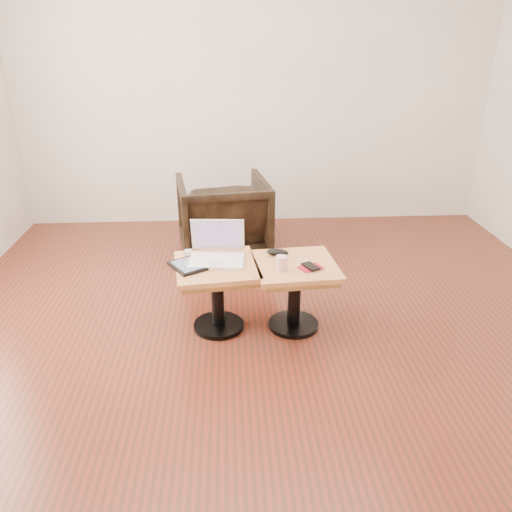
{
  "coord_description": "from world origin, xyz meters",
  "views": [
    {
      "loc": [
        -0.28,
        -2.63,
        1.76
      ],
      "look_at": [
        -0.11,
        0.18,
        0.51
      ],
      "focal_mm": 35.0,
      "sensor_mm": 36.0,
      "label": 1
    }
  ],
  "objects": [
    {
      "name": "laptop",
      "position": [
        -0.36,
        0.26,
        0.5
      ],
      "size": [
        0.36,
        0.31,
        0.24
      ],
      "rotation": [
        0.0,
        0.0,
        -0.07
      ],
      "color": "white",
      "rests_on": "side_table_left"
    },
    {
      "name": "tablet",
      "position": [
        -0.53,
        0.15,
        0.46
      ],
      "size": [
        0.28,
        0.29,
        0.02
      ],
      "rotation": [
        0.0,
        0.0,
        0.55
      ],
      "color": "black",
      "rests_on": "side_table_left"
    },
    {
      "name": "room_shell",
      "position": [
        0.0,
        0.0,
        1.35
      ],
      "size": [
        4.52,
        4.52,
        2.71
      ],
      "color": "#401F15",
      "rests_on": "ground"
    },
    {
      "name": "armchair",
      "position": [
        -0.32,
        1.38,
        0.34
      ],
      "size": [
        0.82,
        0.84,
        0.68
      ],
      "primitive_type": "imported",
      "rotation": [
        0.0,
        0.0,
        3.29
      ],
      "color": "black",
      "rests_on": "ground"
    },
    {
      "name": "side_table_left",
      "position": [
        -0.36,
        0.18,
        0.34
      ],
      "size": [
        0.56,
        0.56,
        0.46
      ],
      "rotation": [
        0.0,
        0.0,
        0.13
      ],
      "color": "black",
      "rests_on": "ground"
    },
    {
      "name": "phone_on_sleeve",
      "position": [
        0.21,
        0.09,
        0.46
      ],
      "size": [
        0.16,
        0.14,
        0.02
      ],
      "rotation": [
        0.0,
        0.0,
        0.45
      ],
      "color": "#A91521",
      "rests_on": "side_table_right"
    },
    {
      "name": "side_table_right",
      "position": [
        0.13,
        0.16,
        0.34
      ],
      "size": [
        0.54,
        0.54,
        0.46
      ],
      "rotation": [
        0.0,
        0.0,
        0.08
      ],
      "color": "black",
      "rests_on": "ground"
    },
    {
      "name": "earbuds_tangle",
      "position": [
        0.19,
        0.19,
        0.46
      ],
      "size": [
        0.07,
        0.05,
        0.01
      ],
      "color": "white",
      "rests_on": "side_table_right"
    },
    {
      "name": "glasses_case",
      "position": [
        0.03,
        0.29,
        0.48
      ],
      "size": [
        0.15,
        0.1,
        0.04
      ],
      "primitive_type": "ellipsoid",
      "rotation": [
        0.0,
        0.0,
        -0.26
      ],
      "color": "black",
      "rests_on": "side_table_right"
    },
    {
      "name": "charging_adapter",
      "position": [
        -0.55,
        0.35,
        0.47
      ],
      "size": [
        0.05,
        0.05,
        0.03
      ],
      "primitive_type": "cube",
      "rotation": [
        0.0,
        0.0,
        -0.07
      ],
      "color": "white",
      "rests_on": "side_table_left"
    },
    {
      "name": "striped_cup",
      "position": [
        0.03,
        0.07,
        0.5
      ],
      "size": [
        0.07,
        0.07,
        0.09
      ],
      "primitive_type": "cylinder",
      "rotation": [
        0.0,
        0.0,
        0.0
      ],
      "color": "#DC5E7D",
      "rests_on": "side_table_right"
    }
  ]
}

